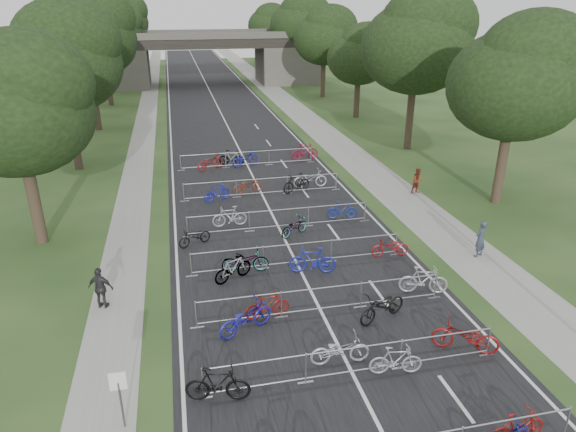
{
  "coord_description": "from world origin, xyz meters",
  "views": [
    {
      "loc": [
        -4.77,
        -8.43,
        10.77
      ],
      "look_at": [
        0.23,
        14.0,
        1.1
      ],
      "focal_mm": 32.0,
      "sensor_mm": 36.0,
      "label": 1
    }
  ],
  "objects_px": {
    "pedestrian_b": "(418,181)",
    "pedestrian_c": "(101,288)",
    "overpass_bridge": "(205,58)",
    "park_sign": "(119,390)",
    "pedestrian_a": "(480,239)"
  },
  "relations": [
    {
      "from": "pedestrian_a",
      "to": "pedestrian_c",
      "type": "relative_size",
      "value": 1.05
    },
    {
      "from": "park_sign",
      "to": "pedestrian_b",
      "type": "bearing_deg",
      "value": 43.82
    },
    {
      "from": "overpass_bridge",
      "to": "pedestrian_b",
      "type": "xyz_separation_m",
      "value": [
        9.2,
        -46.65,
        -2.76
      ]
    },
    {
      "from": "pedestrian_a",
      "to": "pedestrian_b",
      "type": "distance_m",
      "value": 8.36
    },
    {
      "from": "pedestrian_a",
      "to": "pedestrian_c",
      "type": "distance_m",
      "value": 16.24
    },
    {
      "from": "overpass_bridge",
      "to": "park_sign",
      "type": "bearing_deg",
      "value": -96.26
    },
    {
      "from": "overpass_bridge",
      "to": "pedestrian_a",
      "type": "relative_size",
      "value": 17.72
    },
    {
      "from": "park_sign",
      "to": "pedestrian_c",
      "type": "relative_size",
      "value": 1.1
    },
    {
      "from": "overpass_bridge",
      "to": "pedestrian_c",
      "type": "xyz_separation_m",
      "value": [
        -7.99,
        -55.67,
        -2.7
      ]
    },
    {
      "from": "pedestrian_b",
      "to": "overpass_bridge",
      "type": "bearing_deg",
      "value": 90.37
    },
    {
      "from": "overpass_bridge",
      "to": "park_sign",
      "type": "xyz_separation_m",
      "value": [
        -6.8,
        -62.0,
        -2.27
      ]
    },
    {
      "from": "pedestrian_b",
      "to": "park_sign",
      "type": "bearing_deg",
      "value": -146.96
    },
    {
      "from": "overpass_bridge",
      "to": "park_sign",
      "type": "distance_m",
      "value": 62.41
    },
    {
      "from": "overpass_bridge",
      "to": "pedestrian_b",
      "type": "bearing_deg",
      "value": -78.84
    },
    {
      "from": "pedestrian_b",
      "to": "pedestrian_c",
      "type": "distance_m",
      "value": 19.42
    }
  ]
}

